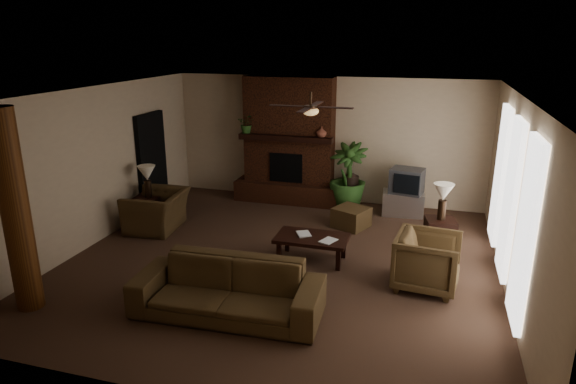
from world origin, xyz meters
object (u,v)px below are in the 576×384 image
(log_column, at_px, (16,212))
(tv_stand, at_px, (403,203))
(ottoman, at_px, (351,217))
(lamp_right, at_px, (443,195))
(armchair_left, at_px, (157,205))
(lamp_left, at_px, (147,175))
(floor_plant, at_px, (347,190))
(armchair_right, at_px, (428,259))
(side_table_left, at_px, (149,209))
(coffee_table, at_px, (312,240))
(floor_vase, at_px, (351,188))
(side_table_right, at_px, (440,234))
(sofa, at_px, (227,281))

(log_column, bearing_deg, tv_stand, 48.28)
(ottoman, bearing_deg, lamp_right, -19.68)
(armchair_left, height_order, lamp_right, lamp_right)
(tv_stand, relative_size, lamp_left, 1.31)
(log_column, relative_size, armchair_left, 2.43)
(floor_plant, height_order, lamp_right, lamp_right)
(armchair_right, bearing_deg, tv_stand, 15.66)
(floor_plant, relative_size, side_table_left, 2.64)
(coffee_table, xyz_separation_m, floor_vase, (0.16, 2.98, 0.06))
(armchair_right, height_order, floor_vase, armchair_right)
(armchair_left, xyz_separation_m, coffee_table, (3.24, -0.56, -0.13))
(floor_vase, bearing_deg, log_column, -122.93)
(armchair_right, relative_size, floor_vase, 1.21)
(armchair_right, height_order, ottoman, armchair_right)
(coffee_table, bearing_deg, floor_plant, 87.82)
(side_table_left, bearing_deg, log_column, -87.19)
(armchair_left, height_order, armchair_right, armchair_left)
(lamp_left, relative_size, lamp_right, 1.00)
(tv_stand, bearing_deg, side_table_right, -69.76)
(side_table_left, relative_size, side_table_right, 1.00)
(log_column, height_order, sofa, log_column)
(log_column, height_order, lamp_left, log_column)
(armchair_left, bearing_deg, side_table_right, 90.29)
(coffee_table, height_order, side_table_left, side_table_left)
(coffee_table, bearing_deg, log_column, -143.13)
(log_column, height_order, side_table_left, log_column)
(floor_vase, bearing_deg, side_table_right, -44.33)
(armchair_left, height_order, coffee_table, armchair_left)
(log_column, bearing_deg, floor_plant, 56.87)
(sofa, height_order, lamp_left, lamp_left)
(floor_plant, bearing_deg, armchair_left, -145.65)
(log_column, distance_m, lamp_right, 6.64)
(tv_stand, distance_m, lamp_right, 1.94)
(sofa, bearing_deg, log_column, -170.51)
(sofa, bearing_deg, lamp_left, 133.22)
(lamp_left, bearing_deg, tv_stand, 21.76)
(tv_stand, xyz_separation_m, lamp_left, (-4.87, -1.95, 0.75))
(sofa, xyz_separation_m, lamp_left, (-2.87, 2.80, 0.50))
(sofa, xyz_separation_m, armchair_right, (2.56, 1.54, -0.03))
(ottoman, relative_size, side_table_left, 1.09)
(tv_stand, relative_size, floor_plant, 0.59)
(floor_plant, xyz_separation_m, lamp_left, (-3.67, -2.04, 0.60))
(armchair_left, relative_size, ottoman, 1.92)
(armchair_left, distance_m, armchair_right, 5.22)
(floor_plant, bearing_deg, armchair_right, -61.83)
(sofa, xyz_separation_m, armchair_left, (-2.56, 2.55, 0.01))
(log_column, distance_m, ottoman, 5.87)
(side_table_left, bearing_deg, armchair_right, -13.45)
(side_table_right, bearing_deg, sofa, -131.54)
(armchair_left, xyz_separation_m, side_table_right, (5.31, 0.55, -0.23))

